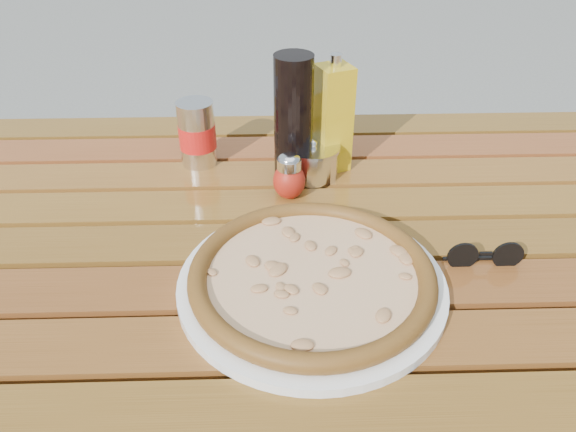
{
  "coord_description": "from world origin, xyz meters",
  "views": [
    {
      "loc": [
        -0.02,
        -0.68,
        1.26
      ],
      "look_at": [
        0.0,
        0.02,
        0.78
      ],
      "focal_mm": 35.0,
      "sensor_mm": 36.0,
      "label": 1
    }
  ],
  "objects_px": {
    "plate": "(312,284)",
    "dark_bottle": "(293,119)",
    "pepper_shaker": "(289,177)",
    "oregano_shaker": "(293,155)",
    "olive_oil_cruet": "(333,118)",
    "soda_can": "(197,134)",
    "table": "(288,278)",
    "pizza": "(312,275)",
    "parmesan_tin": "(313,160)",
    "sunglasses": "(484,256)"
  },
  "relations": [
    {
      "from": "plate",
      "to": "pepper_shaker",
      "type": "height_order",
      "value": "pepper_shaker"
    },
    {
      "from": "dark_bottle",
      "to": "sunglasses",
      "type": "bearing_deg",
      "value": -44.64
    },
    {
      "from": "soda_can",
      "to": "sunglasses",
      "type": "height_order",
      "value": "soda_can"
    },
    {
      "from": "parmesan_tin",
      "to": "soda_can",
      "type": "bearing_deg",
      "value": 165.49
    },
    {
      "from": "table",
      "to": "plate",
      "type": "height_order",
      "value": "plate"
    },
    {
      "from": "pizza",
      "to": "sunglasses",
      "type": "xyz_separation_m",
      "value": [
        0.25,
        0.04,
        -0.01
      ]
    },
    {
      "from": "sunglasses",
      "to": "soda_can",
      "type": "bearing_deg",
      "value": 144.38
    },
    {
      "from": "pepper_shaker",
      "to": "olive_oil_cruet",
      "type": "relative_size",
      "value": 0.39
    },
    {
      "from": "soda_can",
      "to": "olive_oil_cruet",
      "type": "distance_m",
      "value": 0.25
    },
    {
      "from": "table",
      "to": "sunglasses",
      "type": "height_order",
      "value": "sunglasses"
    },
    {
      "from": "plate",
      "to": "oregano_shaker",
      "type": "bearing_deg",
      "value": 92.44
    },
    {
      "from": "table",
      "to": "olive_oil_cruet",
      "type": "distance_m",
      "value": 0.29
    },
    {
      "from": "plate",
      "to": "pizza",
      "type": "distance_m",
      "value": 0.02
    },
    {
      "from": "oregano_shaker",
      "to": "dark_bottle",
      "type": "distance_m",
      "value": 0.07
    },
    {
      "from": "plate",
      "to": "olive_oil_cruet",
      "type": "xyz_separation_m",
      "value": [
        0.06,
        0.33,
        0.09
      ]
    },
    {
      "from": "soda_can",
      "to": "olive_oil_cruet",
      "type": "bearing_deg",
      "value": -5.12
    },
    {
      "from": "table",
      "to": "olive_oil_cruet",
      "type": "bearing_deg",
      "value": 69.31
    },
    {
      "from": "table",
      "to": "pizza",
      "type": "distance_m",
      "value": 0.15
    },
    {
      "from": "olive_oil_cruet",
      "to": "soda_can",
      "type": "bearing_deg",
      "value": 174.88
    },
    {
      "from": "parmesan_tin",
      "to": "sunglasses",
      "type": "height_order",
      "value": "parmesan_tin"
    },
    {
      "from": "table",
      "to": "soda_can",
      "type": "xyz_separation_m",
      "value": [
        -0.16,
        0.24,
        0.13
      ]
    },
    {
      "from": "table",
      "to": "pepper_shaker",
      "type": "relative_size",
      "value": 17.07
    },
    {
      "from": "olive_oil_cruet",
      "to": "sunglasses",
      "type": "relative_size",
      "value": 1.91
    },
    {
      "from": "pepper_shaker",
      "to": "dark_bottle",
      "type": "relative_size",
      "value": 0.37
    },
    {
      "from": "table",
      "to": "pepper_shaker",
      "type": "height_order",
      "value": "pepper_shaker"
    },
    {
      "from": "soda_can",
      "to": "parmesan_tin",
      "type": "xyz_separation_m",
      "value": [
        0.21,
        -0.05,
        -0.03
      ]
    },
    {
      "from": "olive_oil_cruet",
      "to": "sunglasses",
      "type": "bearing_deg",
      "value": -56.61
    },
    {
      "from": "table",
      "to": "parmesan_tin",
      "type": "distance_m",
      "value": 0.22
    },
    {
      "from": "oregano_shaker",
      "to": "dark_bottle",
      "type": "relative_size",
      "value": 0.37
    },
    {
      "from": "plate",
      "to": "dark_bottle",
      "type": "bearing_deg",
      "value": 92.63
    },
    {
      "from": "pepper_shaker",
      "to": "olive_oil_cruet",
      "type": "height_order",
      "value": "olive_oil_cruet"
    },
    {
      "from": "table",
      "to": "sunglasses",
      "type": "distance_m",
      "value": 0.3
    },
    {
      "from": "plate",
      "to": "oregano_shaker",
      "type": "xyz_separation_m",
      "value": [
        -0.01,
        0.31,
        0.03
      ]
    },
    {
      "from": "pizza",
      "to": "oregano_shaker",
      "type": "distance_m",
      "value": 0.31
    },
    {
      "from": "oregano_shaker",
      "to": "sunglasses",
      "type": "xyz_separation_m",
      "value": [
        0.26,
        -0.26,
        -0.02
      ]
    },
    {
      "from": "oregano_shaker",
      "to": "olive_oil_cruet",
      "type": "height_order",
      "value": "olive_oil_cruet"
    },
    {
      "from": "oregano_shaker",
      "to": "soda_can",
      "type": "xyz_separation_m",
      "value": [
        -0.17,
        0.05,
        0.02
      ]
    },
    {
      "from": "table",
      "to": "oregano_shaker",
      "type": "relative_size",
      "value": 17.07
    },
    {
      "from": "parmesan_tin",
      "to": "olive_oil_cruet",
      "type": "bearing_deg",
      "value": 41.55
    },
    {
      "from": "dark_bottle",
      "to": "olive_oil_cruet",
      "type": "relative_size",
      "value": 1.05
    },
    {
      "from": "pepper_shaker",
      "to": "soda_can",
      "type": "xyz_separation_m",
      "value": [
        -0.16,
        0.12,
        0.02
      ]
    },
    {
      "from": "plate",
      "to": "olive_oil_cruet",
      "type": "bearing_deg",
      "value": 80.39
    },
    {
      "from": "olive_oil_cruet",
      "to": "parmesan_tin",
      "type": "distance_m",
      "value": 0.08
    },
    {
      "from": "plate",
      "to": "sunglasses",
      "type": "height_order",
      "value": "sunglasses"
    },
    {
      "from": "pepper_shaker",
      "to": "parmesan_tin",
      "type": "bearing_deg",
      "value": 57.65
    },
    {
      "from": "pizza",
      "to": "plate",
      "type": "bearing_deg",
      "value": 135.0
    },
    {
      "from": "pepper_shaker",
      "to": "soda_can",
      "type": "relative_size",
      "value": 0.68
    },
    {
      "from": "oregano_shaker",
      "to": "pizza",
      "type": "bearing_deg",
      "value": -87.56
    },
    {
      "from": "table",
      "to": "pizza",
      "type": "relative_size",
      "value": 3.4
    },
    {
      "from": "dark_bottle",
      "to": "soda_can",
      "type": "relative_size",
      "value": 1.83
    }
  ]
}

